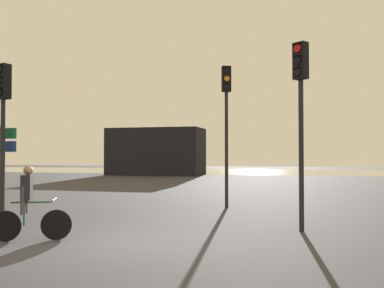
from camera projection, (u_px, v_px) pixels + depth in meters
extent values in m
plane|color=#333338|center=(108.00, 244.00, 8.86)|extent=(120.00, 120.00, 0.00)
cube|color=#9E937F|center=(266.00, 172.00, 46.76)|extent=(80.00, 16.00, 0.01)
cube|color=black|center=(156.00, 152.00, 39.48)|extent=(8.58, 4.00, 4.29)
cylinder|color=black|center=(3.00, 163.00, 10.87)|extent=(0.12, 0.12, 3.28)
cube|color=black|center=(4.00, 82.00, 10.92)|extent=(0.36, 0.30, 0.90)
cylinder|color=black|center=(226.00, 150.00, 15.00)|extent=(0.12, 0.12, 4.08)
cube|color=black|center=(226.00, 79.00, 15.06)|extent=(0.38, 0.33, 0.90)
cylinder|color=black|center=(227.00, 70.00, 14.94)|extent=(0.19, 0.09, 0.19)
cube|color=black|center=(227.00, 67.00, 14.92)|extent=(0.22, 0.17, 0.02)
cylinder|color=orange|center=(227.00, 78.00, 14.93)|extent=(0.19, 0.09, 0.19)
cube|color=black|center=(227.00, 75.00, 14.91)|extent=(0.22, 0.17, 0.02)
cylinder|color=black|center=(227.00, 87.00, 14.92)|extent=(0.19, 0.09, 0.19)
cube|color=black|center=(227.00, 83.00, 14.91)|extent=(0.22, 0.17, 0.02)
cylinder|color=black|center=(301.00, 155.00, 10.36)|extent=(0.12, 0.12, 3.70)
cube|color=black|center=(301.00, 61.00, 10.42)|extent=(0.40, 0.38, 0.90)
cylinder|color=red|center=(297.00, 48.00, 10.34)|extent=(0.17, 0.13, 0.19)
cube|color=black|center=(297.00, 44.00, 10.33)|extent=(0.22, 0.21, 0.02)
cylinder|color=black|center=(297.00, 60.00, 10.33)|extent=(0.17, 0.13, 0.19)
cube|color=black|center=(297.00, 55.00, 10.32)|extent=(0.22, 0.21, 0.02)
cylinder|color=black|center=(297.00, 72.00, 10.33)|extent=(0.17, 0.13, 0.19)
cube|color=black|center=(297.00, 67.00, 10.32)|extent=(0.22, 0.21, 0.02)
cylinder|color=black|center=(56.00, 225.00, 9.30)|extent=(0.62, 0.30, 0.66)
cylinder|color=black|center=(5.00, 226.00, 9.13)|extent=(0.62, 0.30, 0.66)
cylinder|color=#1E592D|center=(31.00, 202.00, 9.23)|extent=(0.78, 0.38, 0.04)
cylinder|color=#1E592D|center=(24.00, 213.00, 9.20)|extent=(0.04, 0.04, 0.55)
cylinder|color=#1E592D|center=(54.00, 200.00, 9.30)|extent=(0.21, 0.43, 0.03)
cylinder|color=#3F3F47|center=(23.00, 201.00, 9.11)|extent=(0.11, 0.11, 0.60)
cylinder|color=#3F3F47|center=(25.00, 200.00, 9.30)|extent=(0.11, 0.11, 0.60)
cube|color=black|center=(27.00, 187.00, 9.22)|extent=(0.30, 0.36, 0.54)
sphere|color=#846047|center=(28.00, 170.00, 9.23)|extent=(0.20, 0.20, 0.20)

